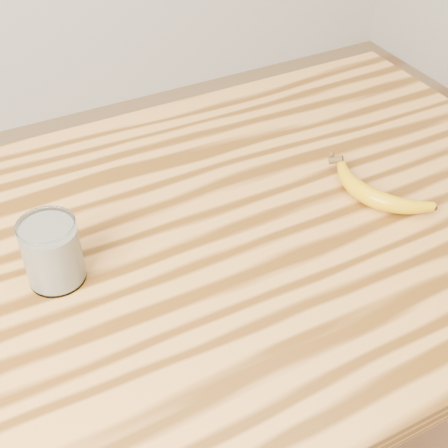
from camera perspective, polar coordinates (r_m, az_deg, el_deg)
name	(u,v)px	position (r m, az deg, el deg)	size (l,w,h in m)	color
table	(224,287)	(1.06, -0.04, -5.80)	(1.20, 0.80, 0.90)	#B67935
smoothie_glass	(52,253)	(0.89, -15.44, -2.55)	(0.08, 0.08, 0.10)	white
banana	(371,197)	(1.03, 13.25, 2.39)	(0.09, 0.25, 0.03)	#C69207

